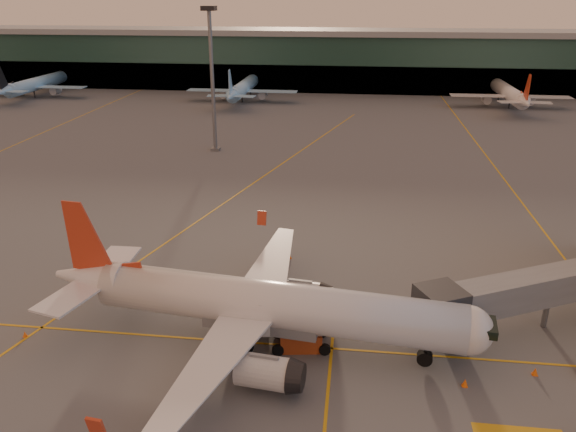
# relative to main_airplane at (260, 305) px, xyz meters

# --- Properties ---
(ground) EXTENTS (600.00, 600.00, 0.00)m
(ground) POSITION_rel_main_airplane_xyz_m (0.98, -5.07, -3.68)
(ground) COLOR #4C4F54
(ground) RESTS_ON ground
(taxi_markings) EXTENTS (100.12, 173.00, 0.01)m
(taxi_markings) POSITION_rel_main_airplane_xyz_m (-6.34, 39.42, -3.67)
(taxi_markings) COLOR #CB9313
(taxi_markings) RESTS_ON ground
(terminal) EXTENTS (400.00, 20.00, 17.60)m
(terminal) POSITION_rel_main_airplane_xyz_m (0.98, 136.72, 5.08)
(terminal) COLOR #19382D
(terminal) RESTS_ON ground
(mast_west_near) EXTENTS (2.40, 2.40, 25.60)m
(mast_west_near) POSITION_rel_main_airplane_xyz_m (-19.02, 60.93, 11.18)
(mast_west_near) COLOR slate
(mast_west_near) RESTS_ON ground
(distant_aircraft_row) EXTENTS (290.00, 34.00, 13.00)m
(distant_aircraft_row) POSITION_rel_main_airplane_xyz_m (-20.02, 112.93, -3.68)
(distant_aircraft_row) COLOR #8DC2EC
(distant_aircraft_row) RESTS_ON ground
(main_airplane) EXTENTS (37.51, 33.92, 11.32)m
(main_airplane) POSITION_rel_main_airplane_xyz_m (0.00, 0.00, 0.00)
(main_airplane) COLOR white
(main_airplane) RESTS_ON ground
(jet_bridge) EXTENTS (24.92, 14.58, 5.68)m
(jet_bridge) POSITION_rel_main_airplane_xyz_m (25.75, 6.27, 0.24)
(jet_bridge) COLOR slate
(jet_bridge) RESTS_ON ground
(catering_truck) EXTENTS (6.51, 3.56, 4.79)m
(catering_truck) POSITION_rel_main_airplane_xyz_m (3.11, -0.05, -0.96)
(catering_truck) COLOR #A93E18
(catering_truck) RESTS_ON ground
(cone_nose) EXTENTS (0.49, 0.49, 0.62)m
(cone_nose) POSITION_rel_main_airplane_xyz_m (21.83, -1.60, -3.38)
(cone_nose) COLOR #FF620D
(cone_nose) RESTS_ON ground
(cone_tail) EXTENTS (0.40, 0.40, 0.51)m
(cone_tail) POSITION_rel_main_airplane_xyz_m (-20.40, -1.59, -3.43)
(cone_tail) COLOR #FF620D
(cone_tail) RESTS_ON ground
(cone_wing_left) EXTENTS (0.47, 0.47, 0.60)m
(cone_wing_left) POSITION_rel_main_airplane_xyz_m (0.43, 16.50, -3.39)
(cone_wing_left) COLOR #FF620D
(cone_wing_left) RESTS_ON ground
(cone_fwd) EXTENTS (0.49, 0.49, 0.63)m
(cone_fwd) POSITION_rel_main_airplane_xyz_m (16.20, -3.66, -3.38)
(cone_fwd) COLOR #FF620D
(cone_fwd) RESTS_ON ground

